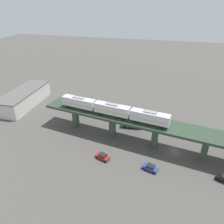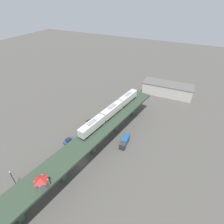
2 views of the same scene
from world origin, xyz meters
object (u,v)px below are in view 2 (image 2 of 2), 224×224
object	(u,v)px
street_lamp	(12,177)
street_car_blue	(69,141)
delivery_truck	(125,141)
street_car_red	(90,122)
warehouse_building	(167,89)
street_car_black	(33,179)
signal_hut	(41,182)
subway_train	(112,110)

from	to	relation	value
street_lamp	street_car_blue	bearing A→B (deg)	82.17
street_car_blue	delivery_truck	distance (m)	22.97
street_car_blue	delivery_truck	size ratio (longest dim) A/B	0.64
street_car_red	delivery_truck	bearing A→B (deg)	-14.43
delivery_truck	warehouse_building	bearing A→B (deg)	82.59
street_lamp	warehouse_building	world-z (taller)	street_lamp
street_lamp	warehouse_building	size ratio (longest dim) A/B	0.24
street_car_black	warehouse_building	world-z (taller)	warehouse_building
warehouse_building	signal_hut	bearing A→B (deg)	-101.85
delivery_truck	subway_train	bearing A→B (deg)	147.26
street_car_blue	warehouse_building	world-z (taller)	warehouse_building
street_car_red	delivery_truck	world-z (taller)	delivery_truck
street_car_red	delivery_truck	size ratio (longest dim) A/B	0.65
street_car_blue	delivery_truck	world-z (taller)	delivery_truck
street_car_blue	street_car_red	world-z (taller)	same
street_car_red	street_lamp	world-z (taller)	street_lamp
signal_hut	street_car_blue	world-z (taller)	signal_hut
subway_train	street_car_red	size ratio (longest dim) A/B	7.82
street_car_black	street_car_red	bearing A→B (deg)	89.58
street_car_blue	street_lamp	world-z (taller)	street_lamp
street_car_blue	warehouse_building	xyz separation A→B (m)	(27.50, 58.96, 2.47)
street_car_blue	street_lamp	size ratio (longest dim) A/B	0.68
signal_hut	street_car_red	size ratio (longest dim) A/B	0.78
subway_train	street_car_blue	size ratio (longest dim) A/B	7.84
street_car_black	street_car_red	distance (m)	33.82
street_car_red	warehouse_building	xyz separation A→B (m)	(26.40, 44.63, 2.47)
street_car_black	subway_train	bearing A→B (deg)	70.81
delivery_truck	street_lamp	bearing A→B (deg)	-126.88
street_car_black	street_car_blue	world-z (taller)	same
delivery_truck	street_lamp	size ratio (longest dim) A/B	1.06
street_car_black	signal_hut	bearing A→B (deg)	-18.55
street_car_black	street_car_blue	distance (m)	19.51
street_car_blue	street_car_black	bearing A→B (deg)	-87.50
street_car_blue	street_car_red	size ratio (longest dim) A/B	1.00
signal_hut	delivery_truck	size ratio (longest dim) A/B	0.50
subway_train	signal_hut	bearing A→B (deg)	-93.57
subway_train	warehouse_building	world-z (taller)	subway_train
warehouse_building	street_car_red	bearing A→B (deg)	-120.61
delivery_truck	street_car_black	bearing A→B (deg)	-125.12
street_car_black	street_lamp	size ratio (longest dim) A/B	0.68
signal_hut	street_lamp	distance (m)	14.92
street_car_black	warehouse_building	distance (m)	82.89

